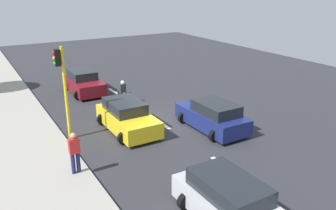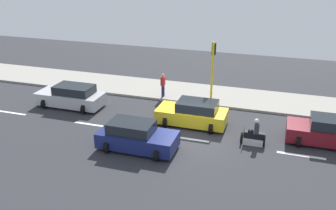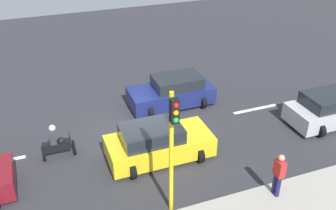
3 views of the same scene
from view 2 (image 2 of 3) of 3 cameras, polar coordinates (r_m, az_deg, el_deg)
name	(u,v)px [view 2 (image 2 of 3)]	position (r m, az deg, el deg)	size (l,w,h in m)	color
ground_plane	(188,140)	(20.59, 3.13, -5.42)	(40.00, 60.00, 0.10)	#2D2D33
sidewalk	(213,95)	(26.79, 6.99, 1.52)	(4.00, 60.00, 0.15)	#9E998E
lane_stripe_north	(301,155)	(20.13, 20.02, -7.40)	(0.20, 2.40, 0.01)	white
lane_stripe_mid	(188,139)	(20.56, 3.14, -5.28)	(0.20, 2.40, 0.01)	white
lane_stripe_south	(92,125)	(22.65, -11.72, -3.02)	(0.20, 2.40, 0.01)	white
lane_stripe_far_south	(10,113)	(25.97, -23.38, -1.09)	(0.20, 2.40, 0.01)	white
car_dark_blue	(136,137)	(19.32, -4.97, -4.91)	(2.26, 4.14, 1.52)	navy
car_silver	(71,96)	(25.43, -14.83, 1.29)	(2.24, 4.52, 1.52)	#B7B7BC
car_yellow_cab	(193,114)	(22.00, 3.92, -1.34)	(2.28, 4.17, 1.52)	yellow
car_maroon	(326,131)	(21.54, 23.38, -3.80)	(2.24, 3.93, 1.52)	maroon
motorcycle	(254,134)	(20.22, 13.26, -4.38)	(0.60, 1.30, 1.53)	black
pedestrian_near_signal	(163,84)	(25.88, -0.79, 3.25)	(0.40, 0.24, 1.69)	#1E1E4C
traffic_light_corner	(213,66)	(23.83, 6.99, 6.11)	(0.49, 0.24, 4.50)	yellow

